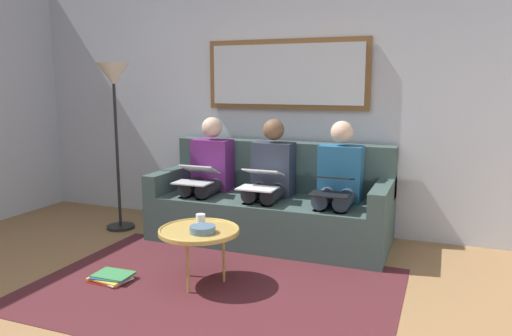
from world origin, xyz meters
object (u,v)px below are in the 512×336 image
(coffee_table, at_px, (199,231))
(person_right, at_px, (208,172))
(cup, at_px, (201,220))
(laptop_white, at_px, (261,179))
(framed_mirror, at_px, (286,75))
(magazine_stack, at_px, (111,277))
(couch, at_px, (272,206))
(person_middle, at_px, (270,177))
(bowl, at_px, (203,229))
(laptop_black, at_px, (332,185))
(person_left, at_px, (338,182))
(standing_lamp, at_px, (114,93))
(laptop_silver, at_px, (196,175))

(coffee_table, bearing_deg, person_right, -66.12)
(cup, height_order, laptop_white, laptop_white)
(framed_mirror, height_order, magazine_stack, framed_mirror)
(laptop_white, relative_size, person_right, 0.33)
(coffee_table, bearing_deg, couch, -96.15)
(cup, height_order, magazine_stack, cup)
(coffee_table, height_order, person_middle, person_middle)
(bowl, height_order, person_middle, person_middle)
(coffee_table, relative_size, person_right, 0.52)
(bowl, bearing_deg, laptop_black, -126.49)
(laptop_white, bearing_deg, laptop_black, 178.88)
(framed_mirror, bearing_deg, person_left, 144.48)
(framed_mirror, distance_m, standing_lamp, 1.69)
(bowl, relative_size, person_left, 0.16)
(laptop_black, height_order, laptop_white, laptop_white)
(person_right, bearing_deg, laptop_silver, 90.00)
(person_left, bearing_deg, couch, -6.13)
(laptop_silver, relative_size, magazine_stack, 1.12)
(coffee_table, bearing_deg, laptop_silver, -60.90)
(coffee_table, xyz_separation_m, laptop_black, (-0.77, -0.90, 0.23))
(laptop_black, distance_m, magazine_stack, 1.89)
(bowl, distance_m, person_left, 1.41)
(person_left, xyz_separation_m, laptop_black, (0.00, 0.25, 0.02))
(couch, xyz_separation_m, coffee_table, (0.13, 1.22, 0.09))
(person_middle, bearing_deg, couch, -90.00)
(person_left, xyz_separation_m, person_right, (1.28, 0.00, 0.00))
(couch, xyz_separation_m, bowl, (0.07, 1.28, 0.13))
(laptop_black, relative_size, standing_lamp, 0.21)
(couch, relative_size, magazine_stack, 6.91)
(person_left, bearing_deg, person_right, 0.00)
(person_left, relative_size, standing_lamp, 0.69)
(coffee_table, distance_m, person_left, 1.40)
(person_left, bearing_deg, laptop_silver, 10.39)
(person_left, height_order, laptop_white, person_left)
(framed_mirror, relative_size, standing_lamp, 0.99)
(person_middle, height_order, magazine_stack, person_middle)
(cup, distance_m, bowl, 0.18)
(framed_mirror, bearing_deg, standing_lamp, 22.93)
(couch, relative_size, framed_mirror, 1.34)
(person_left, height_order, laptop_silver, person_left)
(laptop_black, relative_size, laptop_white, 0.91)
(bowl, xyz_separation_m, magazine_stack, (0.70, 0.14, -0.41))
(framed_mirror, relative_size, cup, 18.25)
(couch, relative_size, standing_lamp, 1.33)
(standing_lamp, bearing_deg, person_middle, -172.69)
(person_middle, distance_m, magazine_stack, 1.66)
(magazine_stack, bearing_deg, laptop_silver, -96.89)
(coffee_table, xyz_separation_m, person_right, (0.51, -1.15, 0.21))
(coffee_table, distance_m, cup, 0.11)
(cup, xyz_separation_m, laptop_black, (-0.81, -0.81, 0.17))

